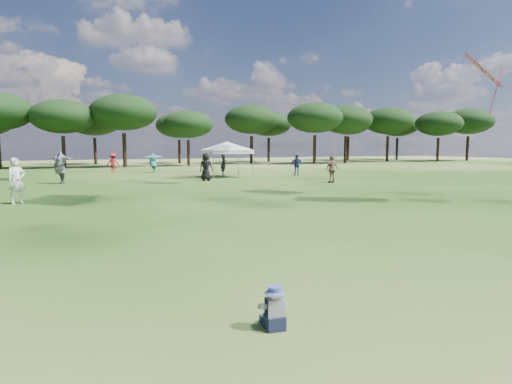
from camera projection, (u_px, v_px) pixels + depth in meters
tree_line at (112, 117)px, 47.02m from camera, size 108.78×17.63×7.77m
tent_right at (227, 143)px, 30.68m from camera, size 6.16×6.16×2.84m
toddler at (274, 309)px, 5.35m from camera, size 0.38×0.42×0.55m
festival_crowd at (76, 168)px, 26.64m from camera, size 27.76×18.82×1.93m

